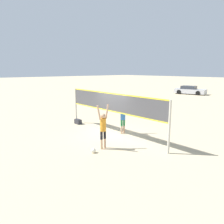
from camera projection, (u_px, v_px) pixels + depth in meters
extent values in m
plane|color=#C6B28C|center=(112.00, 135.00, 12.56)|extent=(200.00, 200.00, 0.00)
cylinder|color=beige|center=(76.00, 106.00, 15.14)|extent=(0.11, 0.11, 2.41)
cylinder|color=beige|center=(169.00, 127.00, 9.52)|extent=(0.11, 0.11, 2.41)
cube|color=#47474C|center=(112.00, 102.00, 12.21)|extent=(7.51, 0.02, 1.06)
cube|color=yellow|center=(112.00, 93.00, 12.11)|extent=(7.51, 0.03, 0.06)
cube|color=yellow|center=(112.00, 111.00, 12.30)|extent=(7.51, 0.03, 0.06)
cylinder|color=tan|center=(102.00, 144.00, 10.24)|extent=(0.11, 0.11, 0.47)
cylinder|color=black|center=(101.00, 135.00, 10.16)|extent=(0.12, 0.12, 0.38)
cylinder|color=tan|center=(105.00, 143.00, 10.37)|extent=(0.11, 0.11, 0.47)
cylinder|color=black|center=(105.00, 135.00, 10.29)|extent=(0.12, 0.12, 0.38)
cylinder|color=orange|center=(103.00, 125.00, 10.13)|extent=(0.28, 0.28, 0.61)
sphere|color=tan|center=(103.00, 116.00, 10.05)|extent=(0.23, 0.23, 0.23)
cylinder|color=tan|center=(99.00, 113.00, 9.86)|extent=(0.08, 0.22, 0.68)
cylinder|color=tan|center=(107.00, 111.00, 10.17)|extent=(0.08, 0.22, 0.68)
cylinder|color=tan|center=(124.00, 129.00, 12.81)|extent=(0.11, 0.11, 0.46)
cylinder|color=#267F3F|center=(124.00, 122.00, 12.73)|extent=(0.12, 0.12, 0.37)
cylinder|color=tan|center=(122.00, 130.00, 12.68)|extent=(0.11, 0.11, 0.46)
cylinder|color=#267F3F|center=(122.00, 123.00, 12.60)|extent=(0.12, 0.12, 0.37)
cylinder|color=#3372BF|center=(123.00, 115.00, 12.57)|extent=(0.28, 0.28, 0.59)
sphere|color=tan|center=(123.00, 108.00, 12.50)|extent=(0.23, 0.23, 0.23)
cylinder|color=tan|center=(126.00, 104.00, 12.62)|extent=(0.08, 0.21, 0.66)
cylinder|color=tan|center=(120.00, 105.00, 12.31)|extent=(0.08, 0.21, 0.66)
sphere|color=silver|center=(93.00, 150.00, 9.79)|extent=(0.22, 0.22, 0.22)
cube|color=#2D2D33|center=(78.00, 122.00, 15.01)|extent=(0.54, 0.28, 0.32)
cube|color=#B7B7BC|center=(190.00, 91.00, 33.10)|extent=(4.79, 2.73, 0.66)
cube|color=#2D333D|center=(189.00, 87.00, 33.12)|extent=(2.34, 2.05, 0.46)
cylinder|color=black|center=(201.00, 92.00, 32.99)|extent=(0.67, 0.35, 0.64)
cylinder|color=black|center=(198.00, 93.00, 31.64)|extent=(0.67, 0.35, 0.64)
cylinder|color=black|center=(183.00, 91.00, 34.61)|extent=(0.67, 0.35, 0.64)
cylinder|color=black|center=(179.00, 92.00, 33.27)|extent=(0.67, 0.35, 0.64)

